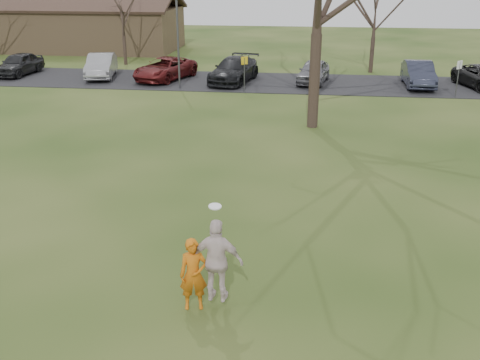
{
  "coord_description": "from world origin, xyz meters",
  "views": [
    {
      "loc": [
        1.75,
        -9.95,
        6.99
      ],
      "look_at": [
        0.0,
        4.0,
        1.5
      ],
      "focal_mm": 41.24,
      "sensor_mm": 36.0,
      "label": 1
    }
  ],
  "objects_px": {
    "player_defender": "(193,274)",
    "car_3": "(234,70)",
    "catching_play": "(217,261)",
    "car_5": "(418,74)",
    "building": "(64,27)",
    "car_4": "(314,71)",
    "car_2": "(165,69)",
    "car_1": "(101,66)",
    "lamp_post": "(177,21)",
    "car_0": "(19,64)"
  },
  "relations": [
    {
      "from": "player_defender",
      "to": "car_3",
      "type": "distance_m",
      "value": 24.82
    },
    {
      "from": "catching_play",
      "to": "car_5",
      "type": "bearing_deg",
      "value": 71.29
    },
    {
      "from": "car_5",
      "to": "building",
      "type": "relative_size",
      "value": 0.22
    },
    {
      "from": "car_4",
      "to": "car_5",
      "type": "distance_m",
      "value": 6.38
    },
    {
      "from": "player_defender",
      "to": "car_3",
      "type": "bearing_deg",
      "value": 82.91
    },
    {
      "from": "car_2",
      "to": "building",
      "type": "bearing_deg",
      "value": 152.39
    },
    {
      "from": "building",
      "to": "car_4",
      "type": "bearing_deg",
      "value": -30.17
    },
    {
      "from": "car_1",
      "to": "player_defender",
      "type": "bearing_deg",
      "value": -77.95
    },
    {
      "from": "player_defender",
      "to": "lamp_post",
      "type": "xyz_separation_m",
      "value": [
        -5.49,
        22.42,
        3.15
      ]
    },
    {
      "from": "car_1",
      "to": "car_2",
      "type": "distance_m",
      "value": 4.4
    },
    {
      "from": "building",
      "to": "car_3",
      "type": "bearing_deg",
      "value": -37.86
    },
    {
      "from": "car_0",
      "to": "lamp_post",
      "type": "bearing_deg",
      "value": -9.87
    },
    {
      "from": "player_defender",
      "to": "car_5",
      "type": "xyz_separation_m",
      "value": [
        8.91,
        24.79,
        -0.04
      ]
    },
    {
      "from": "car_2",
      "to": "lamp_post",
      "type": "distance_m",
      "value": 4.36
    },
    {
      "from": "car_5",
      "to": "catching_play",
      "type": "distance_m",
      "value": 26.15
    },
    {
      "from": "car_3",
      "to": "car_5",
      "type": "distance_m",
      "value": 11.39
    },
    {
      "from": "car_1",
      "to": "lamp_post",
      "type": "relative_size",
      "value": 0.74
    },
    {
      "from": "car_0",
      "to": "car_3",
      "type": "bearing_deg",
      "value": 1.57
    },
    {
      "from": "catching_play",
      "to": "building",
      "type": "distance_m",
      "value": 42.86
    },
    {
      "from": "car_2",
      "to": "car_5",
      "type": "height_order",
      "value": "car_5"
    },
    {
      "from": "car_3",
      "to": "car_4",
      "type": "distance_m",
      "value": 5.04
    },
    {
      "from": "car_1",
      "to": "car_5",
      "type": "relative_size",
      "value": 1.02
    },
    {
      "from": "car_2",
      "to": "lamp_post",
      "type": "bearing_deg",
      "value": -39.91
    },
    {
      "from": "car_5",
      "to": "building",
      "type": "distance_m",
      "value": 31.31
    },
    {
      "from": "car_4",
      "to": "building",
      "type": "bearing_deg",
      "value": 159.61
    },
    {
      "from": "car_2",
      "to": "car_0",
      "type": "bearing_deg",
      "value": -163.65
    },
    {
      "from": "car_5",
      "to": "car_4",
      "type": "bearing_deg",
      "value": 177.98
    },
    {
      "from": "car_1",
      "to": "car_2",
      "type": "relative_size",
      "value": 0.92
    },
    {
      "from": "car_4",
      "to": "car_5",
      "type": "relative_size",
      "value": 0.91
    },
    {
      "from": "car_4",
      "to": "player_defender",
      "type": "bearing_deg",
      "value": -85.99
    },
    {
      "from": "car_0",
      "to": "building",
      "type": "relative_size",
      "value": 0.21
    },
    {
      "from": "car_0",
      "to": "car_4",
      "type": "distance_m",
      "value": 19.79
    },
    {
      "from": "car_1",
      "to": "lamp_post",
      "type": "bearing_deg",
      "value": -37.19
    },
    {
      "from": "building",
      "to": "lamp_post",
      "type": "relative_size",
      "value": 3.29
    },
    {
      "from": "car_0",
      "to": "player_defender",
      "type": "bearing_deg",
      "value": -51.76
    },
    {
      "from": "player_defender",
      "to": "car_0",
      "type": "xyz_separation_m",
      "value": [
        -17.25,
        25.32,
        -0.05
      ]
    },
    {
      "from": "building",
      "to": "car_5",
      "type": "bearing_deg",
      "value": -24.82
    },
    {
      "from": "car_2",
      "to": "catching_play",
      "type": "xyz_separation_m",
      "value": [
        7.54,
        -24.9,
        0.44
      ]
    },
    {
      "from": "building",
      "to": "lamp_post",
      "type": "xyz_separation_m",
      "value": [
        14.0,
        -15.5,
        2.04
      ]
    },
    {
      "from": "car_1",
      "to": "car_4",
      "type": "relative_size",
      "value": 1.12
    },
    {
      "from": "car_1",
      "to": "building",
      "type": "height_order",
      "value": "building"
    },
    {
      "from": "car_4",
      "to": "car_5",
      "type": "bearing_deg",
      "value": 6.84
    },
    {
      "from": "player_defender",
      "to": "car_5",
      "type": "height_order",
      "value": "player_defender"
    },
    {
      "from": "car_2",
      "to": "catching_play",
      "type": "height_order",
      "value": "catching_play"
    },
    {
      "from": "lamp_post",
      "to": "building",
      "type": "bearing_deg",
      "value": 132.09
    },
    {
      "from": "player_defender",
      "to": "car_0",
      "type": "height_order",
      "value": "player_defender"
    },
    {
      "from": "car_2",
      "to": "building",
      "type": "distance_m",
      "value": 18.06
    },
    {
      "from": "car_4",
      "to": "catching_play",
      "type": "xyz_separation_m",
      "value": [
        -2.02,
        -25.09,
        0.44
      ]
    },
    {
      "from": "player_defender",
      "to": "car_2",
      "type": "distance_m",
      "value": 25.89
    },
    {
      "from": "car_0",
      "to": "car_1",
      "type": "distance_m",
      "value": 5.85
    }
  ]
}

